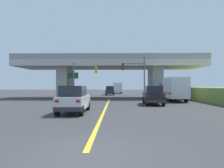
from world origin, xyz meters
TOP-DOWN VIEW (x-y plane):
  - ground at (0.00, 28.57)m, footprint 160.00×160.00m
  - overpass_bridge at (0.00, 28.57)m, footprint 30.44×8.30m
  - lane_divider_stripe at (0.00, 12.85)m, footprint 0.20×25.71m
  - suv_lead at (-2.19, 9.11)m, footprint 1.88×4.58m
  - suv_crossing at (4.97, 15.98)m, footprint 2.12×4.70m
  - box_truck at (8.69, 21.18)m, footprint 2.33×6.55m
  - sedan_oncoming at (-0.31, 39.93)m, footprint 1.93×4.81m
  - traffic_signal_nearside at (3.99, 22.94)m, footprint 3.32×0.36m
  - traffic_signal_farside at (-3.87, 22.80)m, footprint 3.43×0.36m
  - highway_sign at (-5.96, 26.91)m, footprint 1.66×0.17m
  - semi_truck_distant at (1.55, 50.64)m, footprint 2.33×7.35m

SIDE VIEW (x-z plane):
  - ground at x=0.00m, z-range 0.00..0.00m
  - lane_divider_stripe at x=0.00m, z-range 0.00..0.01m
  - suv_lead at x=-2.19m, z-range 0.00..2.02m
  - suv_crossing at x=4.97m, z-range 0.00..2.02m
  - sedan_oncoming at x=-0.31m, z-range 0.00..2.02m
  - semi_truck_distant at x=1.55m, z-range 0.10..2.98m
  - box_truck at x=8.69m, z-range 0.07..3.18m
  - highway_sign at x=-5.96m, z-range 1.04..5.43m
  - traffic_signal_farside at x=-3.87m, z-range 0.80..6.20m
  - traffic_signal_nearside at x=3.99m, z-range 0.77..6.88m
  - overpass_bridge at x=0.00m, z-range 1.36..8.34m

